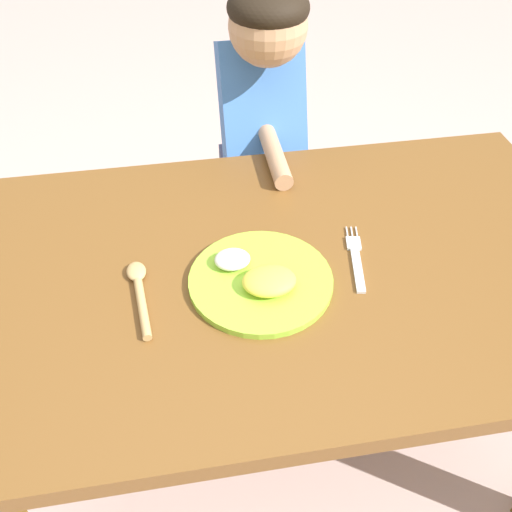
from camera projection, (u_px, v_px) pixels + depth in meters
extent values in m
plane|color=#BC9E96|center=(281.00, 440.00, 1.51)|extent=(8.00, 8.00, 0.00)
cube|color=brown|center=(291.00, 270.00, 1.07)|extent=(1.23, 0.75, 0.04)
cube|color=brown|center=(54.00, 303.00, 1.45)|extent=(0.06, 0.06, 0.62)
cube|color=brown|center=(453.00, 255.00, 1.59)|extent=(0.06, 0.06, 0.62)
cylinder|color=#93CB36|center=(261.00, 281.00, 1.02)|extent=(0.26, 0.26, 0.01)
ellipsoid|color=yellow|center=(269.00, 281.00, 0.98)|extent=(0.10, 0.08, 0.03)
ellipsoid|color=red|center=(286.00, 284.00, 0.99)|extent=(0.03, 0.03, 0.02)
ellipsoid|color=silver|center=(232.00, 258.00, 1.03)|extent=(0.07, 0.06, 0.03)
cube|color=silver|center=(358.00, 270.00, 1.04)|extent=(0.04, 0.12, 0.01)
cube|color=silver|center=(354.00, 243.00, 1.10)|extent=(0.03, 0.04, 0.01)
cylinder|color=silver|center=(357.00, 232.00, 1.12)|extent=(0.01, 0.03, 0.00)
cylinder|color=silver|center=(352.00, 232.00, 1.12)|extent=(0.01, 0.03, 0.00)
cylinder|color=silver|center=(347.00, 232.00, 1.12)|extent=(0.01, 0.03, 0.00)
cylinder|color=tan|center=(142.00, 308.00, 0.97)|extent=(0.03, 0.14, 0.02)
ellipsoid|color=tan|center=(136.00, 271.00, 1.03)|extent=(0.04, 0.05, 0.02)
cube|color=#3E4161|center=(257.00, 228.00, 1.74)|extent=(0.20, 0.13, 0.54)
cube|color=#3F72BF|center=(262.00, 112.00, 1.40)|extent=(0.20, 0.24, 0.36)
sphere|color=tan|center=(268.00, 26.00, 1.19)|extent=(0.17, 0.17, 0.17)
ellipsoid|color=black|center=(268.00, 7.00, 1.17)|extent=(0.17, 0.17, 0.09)
cylinder|color=tan|center=(275.00, 156.00, 1.29)|extent=(0.04, 0.22, 0.04)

